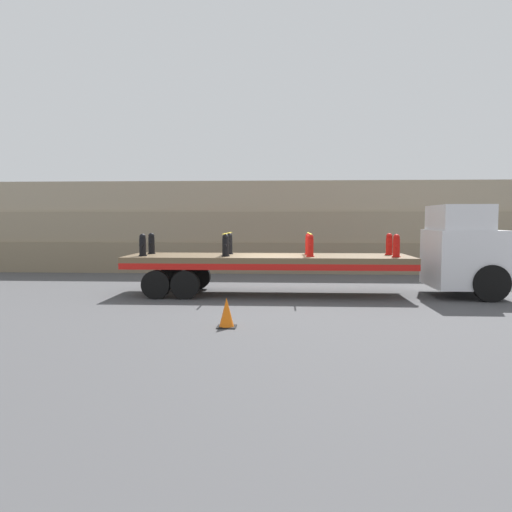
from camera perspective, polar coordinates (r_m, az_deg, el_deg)
name	(u,v)px	position (r m, az deg, el deg)	size (l,w,h in m)	color
ground_plane	(268,294)	(17.08, 1.39, -4.40)	(120.00, 120.00, 0.00)	#474749
rock_cliff	(273,227)	(25.03, 2.01, 3.35)	(60.00, 3.30, 4.40)	#84755B
truck_cab	(467,251)	(17.96, 22.94, 0.58)	(2.28, 2.63, 3.03)	silver
flatbed_trailer	(252,262)	(16.98, -0.44, -0.73)	(9.53, 2.62, 1.34)	brown
fire_hydrant_black_near_0	(143,245)	(17.01, -12.83, 1.21)	(0.28, 0.46, 0.75)	black
fire_hydrant_black_far_0	(151,244)	(18.08, -11.86, 1.39)	(0.28, 0.46, 0.75)	black
fire_hydrant_black_near_1	(226,245)	(16.46, -3.50, 1.21)	(0.28, 0.46, 0.75)	black
fire_hydrant_black_far_1	(229,244)	(17.56, -3.07, 1.39)	(0.28, 0.46, 0.75)	black
fire_hydrant_red_near_2	(310,246)	(16.37, 6.21, 1.18)	(0.28, 0.46, 0.75)	red
fire_hydrant_red_far_2	(308,244)	(17.48, 6.02, 1.36)	(0.28, 0.46, 0.75)	red
fire_hydrant_red_near_3	(396,246)	(16.74, 15.75, 1.11)	(0.28, 0.46, 0.75)	red
fire_hydrant_red_far_3	(389,244)	(17.83, 14.98, 1.30)	(0.28, 0.46, 0.75)	red
cargo_strap_rear	(227,233)	(17.00, -3.28, 2.62)	(0.05, 2.72, 0.01)	yellow
cargo_strap_middle	(309,233)	(16.91, 6.12, 2.60)	(0.05, 2.72, 0.01)	yellow
traffic_cone	(227,313)	(11.85, -3.38, -6.50)	(0.45, 0.45, 0.71)	black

